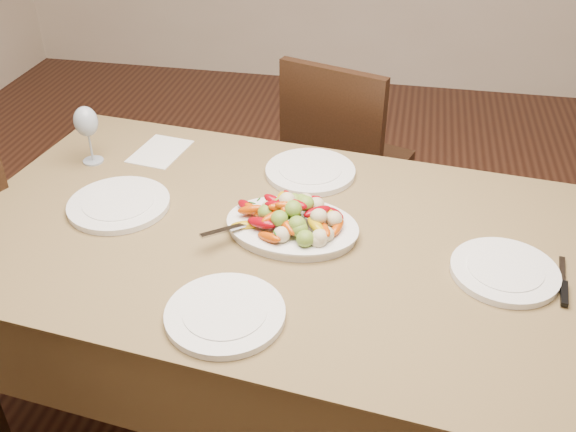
# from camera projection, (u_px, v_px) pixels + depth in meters

# --- Properties ---
(floor) EXTENTS (6.00, 6.00, 0.00)m
(floor) POSITION_uv_depth(u_px,v_px,m) (278.00, 414.00, 2.18)
(floor) COLOR #3B1D12
(floor) RESTS_ON ground
(dining_table) EXTENTS (1.94, 1.23, 0.76)m
(dining_table) POSITION_uv_depth(u_px,v_px,m) (288.00, 335.00, 1.96)
(dining_table) COLOR brown
(dining_table) RESTS_ON ground
(chair_far) EXTENTS (0.53, 0.53, 0.95)m
(chair_far) POSITION_uv_depth(u_px,v_px,m) (349.00, 163.00, 2.66)
(chair_far) COLOR black
(chair_far) RESTS_ON ground
(serving_platter) EXTENTS (0.38, 0.30, 0.02)m
(serving_platter) POSITION_uv_depth(u_px,v_px,m) (292.00, 229.00, 1.76)
(serving_platter) COLOR white
(serving_platter) RESTS_ON dining_table
(roasted_vegetables) EXTENTS (0.31, 0.23, 0.09)m
(roasted_vegetables) POSITION_uv_depth(u_px,v_px,m) (292.00, 211.00, 1.72)
(roasted_vegetables) COLOR maroon
(roasted_vegetables) RESTS_ON serving_platter
(serving_spoon) EXTENTS (0.24, 0.24, 0.03)m
(serving_spoon) POSITION_uv_depth(u_px,v_px,m) (265.00, 221.00, 1.72)
(serving_spoon) COLOR #9EA0A8
(serving_spoon) RESTS_ON serving_platter
(plate_left) EXTENTS (0.29, 0.29, 0.02)m
(plate_left) POSITION_uv_depth(u_px,v_px,m) (119.00, 205.00, 1.86)
(plate_left) COLOR white
(plate_left) RESTS_ON dining_table
(plate_right) EXTENTS (0.27, 0.27, 0.02)m
(plate_right) POSITION_uv_depth(u_px,v_px,m) (504.00, 272.00, 1.61)
(plate_right) COLOR white
(plate_right) RESTS_ON dining_table
(plate_far) EXTENTS (0.28, 0.28, 0.02)m
(plate_far) POSITION_uv_depth(u_px,v_px,m) (310.00, 172.00, 2.02)
(plate_far) COLOR white
(plate_far) RESTS_ON dining_table
(plate_near) EXTENTS (0.28, 0.28, 0.02)m
(plate_near) POSITION_uv_depth(u_px,v_px,m) (225.00, 314.00, 1.48)
(plate_near) COLOR white
(plate_near) RESTS_ON dining_table
(wine_glass) EXTENTS (0.08, 0.08, 0.20)m
(wine_glass) POSITION_uv_depth(u_px,v_px,m) (88.00, 133.00, 2.04)
(wine_glass) COLOR #8C99A5
(wine_glass) RESTS_ON dining_table
(menu_card) EXTENTS (0.18, 0.23, 0.00)m
(menu_card) POSITION_uv_depth(u_px,v_px,m) (160.00, 151.00, 2.15)
(menu_card) COLOR silver
(menu_card) RESTS_ON dining_table
(table_knife) EXTENTS (0.04, 0.20, 0.01)m
(table_knife) POSITION_uv_depth(u_px,v_px,m) (563.00, 283.00, 1.57)
(table_knife) COLOR #9EA0A8
(table_knife) RESTS_ON dining_table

